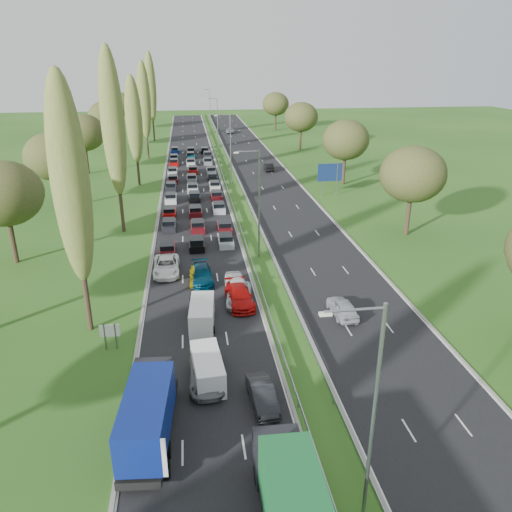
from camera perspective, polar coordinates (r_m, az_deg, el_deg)
ground at (r=91.19m, az=-2.96°, el=8.55°), size 260.00×260.00×0.00m
near_carriageway at (r=93.33m, az=-7.28°, el=8.72°), size 10.50×215.00×0.04m
far_carriageway at (r=94.39m, az=1.04°, el=9.03°), size 10.50×215.00×0.04m
central_reservation at (r=93.50m, az=-3.10°, el=9.23°), size 2.36×215.00×0.32m
lamp_columns at (r=88.04m, az=-2.92°, el=12.06°), size 0.18×140.18×12.00m
poplar_row at (r=77.58m, az=-14.61°, el=14.86°), size 2.80×127.80×22.44m
woodland_left at (r=74.80m, az=-22.82°, el=9.98°), size 8.00×166.00×11.10m
woodland_right at (r=80.87m, az=12.01°, el=11.96°), size 8.00×153.00×11.10m
traffic_queue_fill at (r=88.58m, az=-7.24°, el=8.30°), size 9.12×68.80×0.80m
near_car_1 at (r=31.65m, az=-11.98°, el=-18.43°), size 1.74×4.20×1.35m
near_car_2 at (r=52.32m, az=-10.20°, el=-1.12°), size 2.70×5.74×1.59m
near_car_6 at (r=35.19m, az=-5.65°, el=-13.25°), size 2.46×5.22×1.44m
near_car_7 at (r=49.86m, az=-6.21°, el=-2.12°), size 2.37×5.28×1.50m
near_car_8 at (r=49.98m, az=-6.64°, el=-2.11°), size 1.85×4.35×1.47m
near_car_9 at (r=33.23m, az=0.73°, el=-15.57°), size 1.82×4.38×1.41m
near_car_10 at (r=45.58m, az=-1.96°, el=-4.46°), size 2.77×5.27×1.41m
near_car_11 at (r=45.20m, az=-1.89°, el=-4.59°), size 2.60×5.54×1.56m
near_car_12 at (r=47.49m, az=-2.21°, el=-3.20°), size 2.23×4.84×1.61m
far_car_0 at (r=43.91m, az=9.86°, el=-5.80°), size 2.01×4.55×1.52m
far_car_1 at (r=99.56m, az=1.45°, el=10.16°), size 1.80×4.66×1.51m
far_car_2 at (r=151.19m, az=-3.00°, el=14.14°), size 2.59×5.26×1.44m
blue_lorry at (r=30.67m, az=-12.16°, el=-16.98°), size 2.44×8.78×3.71m
white_van_front at (r=35.42m, az=-5.58°, el=-12.48°), size 1.90×4.86×1.95m
white_van_rear at (r=42.16m, az=-6.20°, el=-6.46°), size 1.93×4.93×1.98m
info_sign at (r=39.89m, az=-16.35°, el=-8.47°), size 1.50×0.16×2.10m
direction_sign at (r=81.20m, az=8.44°, el=9.27°), size 4.00×0.21×5.20m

